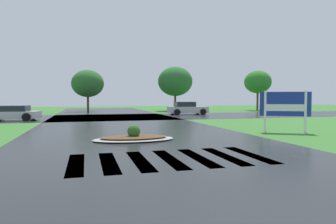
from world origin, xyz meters
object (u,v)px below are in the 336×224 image
object	(u,v)px
median_island	(134,137)
car_blue_compact	(11,113)
car_silver_hatch	(187,109)
estate_billboard	(285,106)

from	to	relation	value
median_island	car_blue_compact	size ratio (longest dim) A/B	0.76
median_island	car_blue_compact	bearing A→B (deg)	119.65
car_silver_hatch	car_blue_compact	world-z (taller)	car_silver_hatch
estate_billboard	median_island	xyz separation A→B (m)	(-8.15, -0.87, -1.27)
estate_billboard	car_silver_hatch	world-z (taller)	estate_billboard
car_blue_compact	car_silver_hatch	bearing A→B (deg)	-158.60
estate_billboard	car_silver_hatch	distance (m)	17.17
car_silver_hatch	car_blue_compact	distance (m)	16.87
car_blue_compact	estate_billboard	bearing A→B (deg)	147.57
estate_billboard	car_blue_compact	world-z (taller)	estate_billboard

